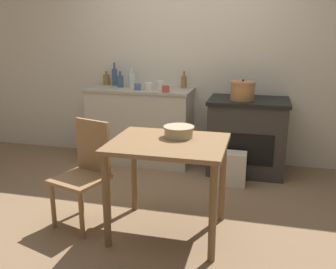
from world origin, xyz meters
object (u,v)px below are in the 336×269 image
at_px(flour_sack, 233,169).
at_px(cup_far_right, 166,89).
at_px(work_table, 168,157).
at_px(bottle_mid_left, 115,77).
at_px(mixing_bowl_large, 179,131).
at_px(cup_right, 138,87).
at_px(chair, 85,171).
at_px(cup_center_right, 149,86).
at_px(cup_mid_right, 160,85).
at_px(bottle_left, 106,79).
at_px(stock_pot, 243,91).
at_px(bottle_center_left, 120,81).
at_px(bottle_center, 184,82).
at_px(bottle_far_left, 132,80).
at_px(stove, 247,136).

xyz_separation_m(flour_sack, cup_far_right, (-0.83, 0.29, 0.80)).
height_order(work_table, bottle_mid_left, bottle_mid_left).
height_order(mixing_bowl_large, cup_right, cup_right).
relative_size(chair, cup_center_right, 10.01).
xyz_separation_m(chair, bottle_mid_left, (-0.43, 1.79, 0.58)).
bearing_deg(cup_mid_right, cup_center_right, -150.40).
height_order(chair, flour_sack, chair).
relative_size(work_table, bottle_left, 5.15).
relative_size(stock_pot, bottle_left, 1.61).
bearing_deg(bottle_left, cup_far_right, -23.91).
distance_m(cup_right, cup_far_right, 0.38).
bearing_deg(chair, cup_mid_right, 99.49).
bearing_deg(bottle_center_left, bottle_center, 9.54).
height_order(stock_pot, cup_right, stock_pot).
height_order(work_table, bottle_center_left, bottle_center_left).
relative_size(bottle_far_left, cup_center_right, 2.69).
distance_m(bottle_mid_left, bottle_center, 0.91).
xyz_separation_m(mixing_bowl_large, cup_center_right, (-0.69, 1.41, 0.14)).
relative_size(cup_right, cup_far_right, 0.96).
relative_size(bottle_left, bottle_mid_left, 0.60).
bearing_deg(bottle_center, bottle_center_left, -170.46).
distance_m(bottle_center_left, cup_mid_right, 0.54).
xyz_separation_m(bottle_center, cup_right, (-0.51, -0.29, -0.04)).
bearing_deg(cup_far_right, cup_center_right, 155.45).
relative_size(bottle_far_left, bottle_center, 1.18).
bearing_deg(bottle_center_left, mixing_bowl_large, -54.45).
xyz_separation_m(stock_pot, bottle_left, (-1.78, 0.31, 0.03)).
height_order(bottle_left, cup_far_right, bottle_left).
relative_size(chair, bottle_mid_left, 3.07).
height_order(chair, bottle_center, bottle_center).
distance_m(mixing_bowl_large, bottle_mid_left, 2.07).
bearing_deg(stove, work_table, -109.04).
xyz_separation_m(cup_center_right, cup_mid_right, (0.13, 0.07, 0.01)).
height_order(flour_sack, bottle_center, bottle_center).
relative_size(work_table, bottle_far_left, 3.76).
bearing_deg(cup_mid_right, stove, -0.87).
distance_m(bottle_far_left, cup_mid_right, 0.42).
bearing_deg(work_table, mixing_bowl_large, 69.65).
bearing_deg(cup_far_right, work_table, -74.69).
xyz_separation_m(stock_pot, cup_right, (-1.24, -0.01, 0.00)).
distance_m(flour_sack, bottle_left, 2.05).
bearing_deg(bottle_center, stock_pot, -20.81).
xyz_separation_m(work_table, bottle_far_left, (-0.91, 1.73, 0.38)).
bearing_deg(work_table, flour_sack, 69.25).
relative_size(work_table, mixing_bowl_large, 3.58).
xyz_separation_m(work_table, cup_far_right, (-0.39, 1.44, 0.32)).
relative_size(chair, bottle_center, 4.40).
xyz_separation_m(bottle_far_left, bottle_center_left, (-0.13, -0.05, -0.02)).
relative_size(chair, cup_right, 10.96).
relative_size(bottle_mid_left, cup_right, 3.57).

